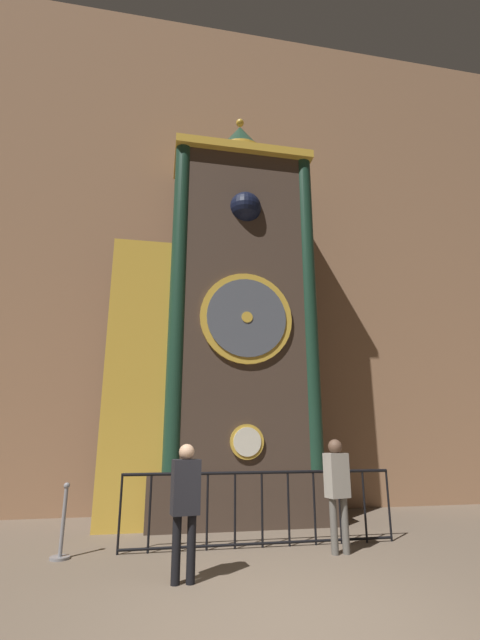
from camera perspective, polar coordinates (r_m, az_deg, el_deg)
name	(u,v)px	position (r m, az deg, el deg)	size (l,w,h in m)	color
ground_plane	(297,631)	(4.81, 7.58, -35.86)	(28.00, 28.00, 0.00)	brown
cathedral_back_wall	(213,236)	(11.83, -3.64, 11.13)	(24.00, 0.32, 13.87)	#936B4C
clock_tower	(224,326)	(9.57, -2.16, -0.85)	(4.70, 1.81, 9.63)	#423328
railing_fence	(262,505)	(7.50, 2.96, -23.40)	(4.46, 0.05, 1.14)	black
visitor_near	(185,498)	(5.80, -7.30, -22.47)	(0.37, 0.27, 1.60)	black
visitor_far	(337,483)	(7.21, 12.82, -20.44)	(0.38, 0.30, 1.65)	#58554F
stanchion_post	(62,534)	(7.38, -22.63, -24.79)	(0.28, 0.28, 1.03)	gray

